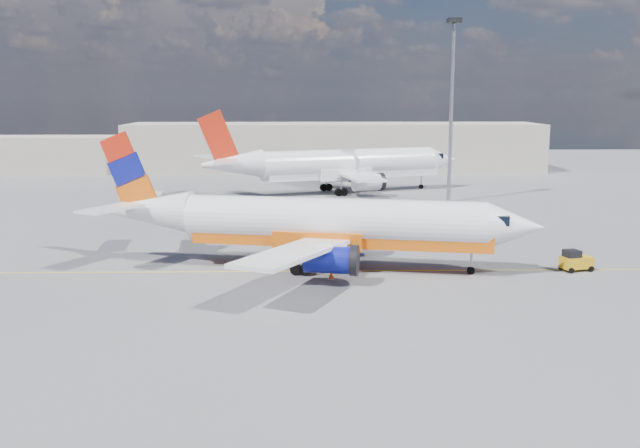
{
  "coord_description": "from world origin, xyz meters",
  "views": [
    {
      "loc": [
        -0.34,
        -48.01,
        12.8
      ],
      "look_at": [
        0.89,
        3.2,
        3.5
      ],
      "focal_mm": 40.0,
      "sensor_mm": 36.0,
      "label": 1
    }
  ],
  "objects_px": {
    "main_jet": "(320,224)",
    "second_jet": "(341,165)",
    "gse_tug": "(576,261)",
    "traffic_cone": "(331,275)"
  },
  "relations": [
    {
      "from": "main_jet",
      "to": "second_jet",
      "type": "height_order",
      "value": "second_jet"
    },
    {
      "from": "gse_tug",
      "to": "traffic_cone",
      "type": "relative_size",
      "value": 4.01
    },
    {
      "from": "main_jet",
      "to": "second_jet",
      "type": "bearing_deg",
      "value": 96.2
    },
    {
      "from": "second_jet",
      "to": "traffic_cone",
      "type": "xyz_separation_m",
      "value": [
        -3.04,
        -44.75,
        -3.38
      ]
    },
    {
      "from": "main_jet",
      "to": "second_jet",
      "type": "xyz_separation_m",
      "value": [
        3.75,
        41.45,
        0.3
      ]
    },
    {
      "from": "traffic_cone",
      "to": "second_jet",
      "type": "bearing_deg",
      "value": 86.11
    },
    {
      "from": "gse_tug",
      "to": "traffic_cone",
      "type": "height_order",
      "value": "gse_tug"
    },
    {
      "from": "second_jet",
      "to": "gse_tug",
      "type": "height_order",
      "value": "second_jet"
    },
    {
      "from": "main_jet",
      "to": "second_jet",
      "type": "relative_size",
      "value": 0.93
    },
    {
      "from": "second_jet",
      "to": "main_jet",
      "type": "bearing_deg",
      "value": -115.04
    }
  ]
}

